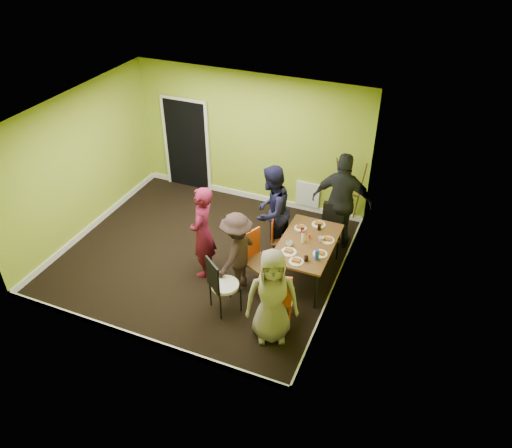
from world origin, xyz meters
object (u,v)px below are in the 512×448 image
(chair_front_end, at_px, (278,295))
(blue_bottle, at_px, (317,255))
(chair_left_far, at_px, (278,236))
(orange_bottle, at_px, (309,236))
(person_back_end, at_px, (342,202))
(person_front_end, at_px, (272,296))
(person_left_far, at_px, (271,211))
(dining_table, at_px, (307,245))
(easel, at_px, (349,193))
(thermos, at_px, (303,237))
(person_left_near, at_px, (237,253))
(chair_bentwood, at_px, (221,283))
(chair_left_near, at_px, (256,256))
(person_standing, at_px, (203,232))
(chair_back_end, at_px, (333,218))

(chair_front_end, relative_size, blue_bottle, 5.87)
(chair_left_far, bearing_deg, orange_bottle, 58.62)
(person_back_end, relative_size, person_front_end, 1.20)
(blue_bottle, xyz_separation_m, person_left_far, (-1.12, 0.87, 0.04))
(dining_table, distance_m, easel, 1.88)
(thermos, relative_size, person_left_near, 0.14)
(person_left_far, xyz_separation_m, person_left_near, (-0.15, -1.17, -0.15))
(chair_bentwood, xyz_separation_m, thermos, (0.92, 1.29, 0.28))
(chair_left_far, xyz_separation_m, orange_bottle, (0.64, -0.21, 0.32))
(chair_left_near, relative_size, blue_bottle, 5.46)
(person_left_near, bearing_deg, person_front_end, 57.47)
(chair_left_near, height_order, person_left_near, person_left_near)
(person_standing, bearing_deg, chair_bentwood, 33.56)
(dining_table, distance_m, chair_left_near, 0.89)
(dining_table, relative_size, chair_bentwood, 1.46)
(chair_bentwood, height_order, person_standing, person_standing)
(thermos, distance_m, person_standing, 1.70)
(chair_left_near, bearing_deg, person_left_near, -21.12)
(dining_table, xyz_separation_m, easel, (0.26, 1.86, 0.05))
(chair_back_end, bearing_deg, chair_bentwood, 55.61)
(person_left_near, bearing_deg, chair_front_end, 67.38)
(easel, distance_m, thermos, 1.91)
(dining_table, height_order, person_back_end, person_back_end)
(chair_left_near, distance_m, chair_back_end, 1.72)
(person_back_end, height_order, person_front_end, person_back_end)
(dining_table, xyz_separation_m, person_standing, (-1.69, -0.55, 0.16))
(person_left_near, bearing_deg, person_standing, -92.99)
(dining_table, height_order, easel, easel)
(dining_table, height_order, person_front_end, person_front_end)
(orange_bottle, bearing_deg, chair_left_near, -141.96)
(blue_bottle, height_order, person_back_end, person_back_end)
(chair_front_end, bearing_deg, person_standing, 142.23)
(person_left_near, bearing_deg, chair_left_near, 143.70)
(orange_bottle, xyz_separation_m, person_back_end, (0.29, 1.04, 0.16))
(person_left_far, distance_m, person_back_end, 1.32)
(chair_bentwood, distance_m, blue_bottle, 1.60)
(chair_left_near, xyz_separation_m, person_left_near, (-0.24, -0.23, 0.16))
(thermos, bearing_deg, chair_front_end, -88.76)
(chair_back_end, relative_size, orange_bottle, 10.84)
(orange_bottle, bearing_deg, person_back_end, 74.54)
(dining_table, distance_m, person_front_end, 1.53)
(dining_table, bearing_deg, chair_left_near, -148.45)
(easel, xyz_separation_m, person_left_near, (-1.25, -2.55, -0.01))
(dining_table, distance_m, chair_left_far, 0.76)
(chair_front_end, distance_m, person_left_near, 1.11)
(chair_front_end, xyz_separation_m, orange_bottle, (0.04, 1.40, 0.18))
(chair_bentwood, height_order, person_left_far, person_left_far)
(person_left_far, bearing_deg, orange_bottle, 75.63)
(person_back_end, bearing_deg, chair_bentwood, 59.96)
(person_standing, bearing_deg, chair_back_end, 120.33)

